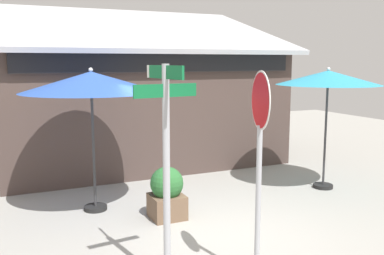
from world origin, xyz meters
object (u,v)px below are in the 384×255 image
(patio_umbrella_teal_center, at_px, (328,79))
(sidewalk_planter, at_px, (167,193))
(stop_sign, at_px, (260,138))
(street_sign_post, at_px, (166,153))
(patio_umbrella_royal_blue_left, at_px, (91,83))

(patio_umbrella_teal_center, bearing_deg, sidewalk_planter, -175.32)
(stop_sign, relative_size, sidewalk_planter, 2.85)
(street_sign_post, height_order, sidewalk_planter, street_sign_post)
(street_sign_post, bearing_deg, patio_umbrella_teal_center, 28.16)
(stop_sign, bearing_deg, patio_umbrella_teal_center, 38.64)
(street_sign_post, distance_m, sidewalk_planter, 2.70)
(patio_umbrella_royal_blue_left, bearing_deg, stop_sign, -69.24)
(stop_sign, distance_m, patio_umbrella_royal_blue_left, 3.88)
(stop_sign, bearing_deg, patio_umbrella_royal_blue_left, 110.76)
(patio_umbrella_teal_center, bearing_deg, patio_umbrella_royal_blue_left, 172.59)
(stop_sign, height_order, patio_umbrella_teal_center, stop_sign)
(stop_sign, height_order, patio_umbrella_royal_blue_left, stop_sign)
(stop_sign, xyz_separation_m, patio_umbrella_royal_blue_left, (-1.36, 3.59, 0.56))
(patio_umbrella_royal_blue_left, xyz_separation_m, sidewalk_planter, (1.11, -0.97, -1.97))
(street_sign_post, distance_m, patio_umbrella_teal_center, 5.47)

